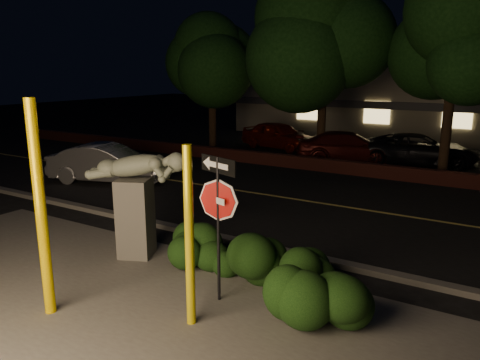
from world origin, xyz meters
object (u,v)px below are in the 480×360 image
signpost (218,201)px  silver_sedan (108,163)px  yellow_pole_left (41,211)px  sculpture (136,193)px  yellow_pole_right (189,238)px  parked_car_darkred (349,147)px  parked_car_red (278,135)px  parked_car_dark (419,150)px

signpost → silver_sedan: bearing=164.9°
yellow_pole_left → signpost: 2.77m
sculpture → silver_sedan: (-5.60, 4.43, -0.72)m
yellow_pole_right → parked_car_darkred: size_ratio=0.63×
parked_car_red → yellow_pole_left: bearing=-152.9°
silver_sedan → yellow_pole_right: bearing=-145.2°
sculpture → parked_car_darkred: 12.32m
parked_car_dark → yellow_pole_left: bearing=158.4°
yellow_pole_right → sculpture: yellow_pole_right is taller
yellow_pole_right → sculpture: 3.07m
signpost → sculpture: 2.70m
yellow_pole_right → parked_car_dark: size_ratio=0.61×
signpost → yellow_pole_right: bearing=-69.1°
yellow_pole_left → parked_car_red: size_ratio=0.88×
yellow_pole_right → parked_car_dark: (0.48, 14.88, -0.77)m
yellow_pole_left → parked_car_dark: size_ratio=0.75×
parked_car_red → parked_car_dark: (6.81, -0.66, -0.03)m
parked_car_red → parked_car_darkred: bearing=-98.4°
sculpture → silver_sedan: size_ratio=0.55×
silver_sedan → parked_car_darkred: bearing=-56.5°
sculpture → parked_car_red: (-3.72, 13.93, -0.72)m
parked_car_red → sculpture: bearing=-152.1°
sculpture → parked_car_red: 14.43m
yellow_pole_right → sculpture: size_ratio=1.26×
parked_car_red → parked_car_darkred: 4.49m
yellow_pole_left → silver_sedan: (-6.04, 6.97, -1.07)m
yellow_pole_left → yellow_pole_right: (2.17, 0.92, -0.32)m
yellow_pole_left → parked_car_darkred: bearing=89.9°
parked_car_red → parked_car_darkred: (4.18, -1.64, -0.02)m
signpost → parked_car_dark: 14.08m
signpost → parked_car_dark: bearing=105.2°
yellow_pole_left → sculpture: size_ratio=1.54×
signpost → yellow_pole_left: bearing=-122.6°
yellow_pole_left → parked_car_red: (-4.15, 16.46, -1.07)m
silver_sedan → parked_car_red: (1.89, 9.49, 0.00)m
parked_car_red → parked_car_dark: 6.84m
silver_sedan → parked_car_red: bearing=-30.0°
signpost → parked_car_dark: (0.54, 14.02, -1.14)m
sculpture → parked_car_dark: size_ratio=0.49×
sculpture → parked_car_darkred: sculpture is taller
sculpture → parked_car_dark: bearing=53.1°
signpost → parked_car_red: 16.00m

